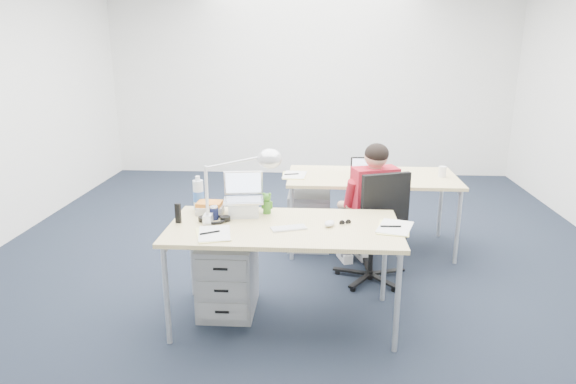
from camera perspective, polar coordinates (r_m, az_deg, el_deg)
The scene contains 24 objects.
floor at distance 4.72m, azimuth 1.39°, elevation -8.16°, with size 7.00×7.00×0.00m, color black.
room at distance 4.31m, azimuth 1.55°, elevation 13.11°, with size 6.02×7.02×2.80m.
desk_near at distance 3.57m, azimuth -0.44°, elevation -4.46°, with size 1.60×0.80×0.73m.
desk_far at distance 4.97m, azimuth 9.32°, elevation 1.27°, with size 1.60×0.80×0.73m.
office_chair at distance 4.39m, azimuth 9.40°, elevation -6.36°, with size 0.79×0.79×0.98m.
seated_person at distance 4.43m, azimuth 8.84°, elevation -1.86°, with size 0.48×0.69×1.17m.
drawer_pedestal_near at distance 3.90m, azimuth -6.69°, elevation -9.23°, with size 0.40×0.50×0.55m, color #929497.
drawer_pedestal_far at distance 5.09m, azimuth 2.34°, elevation -2.97°, with size 0.40×0.50×0.55m, color #929497.
silver_laptop at distance 3.74m, azimuth -4.98°, elevation -0.34°, with size 0.29×0.23×0.30m, color silver, non-canonical shape.
wireless_keyboard at distance 3.49m, azimuth 0.08°, elevation -4.02°, with size 0.24×0.10×0.01m, color white.
computer_mouse at distance 3.55m, azimuth 4.63°, elevation -3.51°, with size 0.07×0.11×0.04m, color white.
headphones at distance 3.67m, azimuth -8.18°, elevation -2.96°, with size 0.23×0.18×0.04m, color black, non-canonical shape.
can_koozie at distance 3.70m, azimuth -8.22°, elevation -2.30°, with size 0.06×0.06×0.10m, color #12173A.
water_bottle at distance 3.93m, azimuth -9.94°, elevation -0.07°, with size 0.08×0.08×0.26m, color silver.
bear_figurine at distance 3.79m, azimuth -2.36°, elevation -1.22°, with size 0.09×0.06×0.16m, color #24671B, non-canonical shape.
book_stack at distance 3.84m, azimuth -8.65°, elevation -1.73°, with size 0.20×0.15×0.09m, color silver.
cordless_phone at distance 3.67m, azimuth -12.12°, elevation -2.33°, with size 0.04×0.02×0.14m, color black.
papers_left at distance 3.42m, azimuth -8.36°, elevation -4.65°, with size 0.21×0.29×0.01m, color #FFF993.
papers_right at distance 3.57m, azimuth 11.66°, elevation -3.92°, with size 0.21×0.30×0.01m, color #FFF993.
sunglasses at distance 3.61m, azimuth 6.36°, elevation -3.39°, with size 0.09×0.04×0.02m, color black, non-canonical shape.
desk_lamp at distance 3.52m, azimuth -6.39°, elevation 0.72°, with size 0.49×0.18×0.56m, color silver, non-canonical shape.
dark_laptop at distance 4.73m, azimuth 8.88°, elevation 2.48°, with size 0.30×0.29×0.22m, color black, non-canonical shape.
far_cup at distance 5.06m, azimuth 16.78°, elevation 2.18°, with size 0.07×0.07×0.10m, color white.
far_papers at distance 4.90m, azimuth 0.63°, elevation 1.87°, with size 0.21×0.30×0.01m, color white.
Camera 1 is at (0.16, -4.30, 1.94)m, focal length 32.00 mm.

